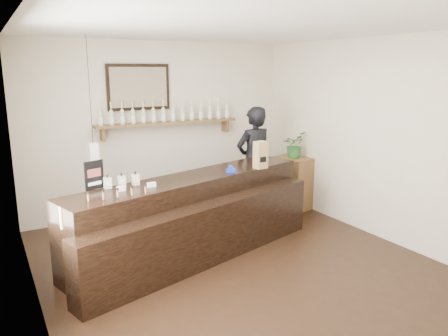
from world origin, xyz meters
TOP-DOWN VIEW (x-y plane):
  - ground at (0.00, 0.00)m, footprint 5.00×5.00m
  - room_shell at (0.00, 0.00)m, footprint 5.00×5.00m
  - back_wall_decor at (-0.14, 2.37)m, footprint 2.66×0.96m
  - counter at (-0.28, 0.57)m, footprint 3.60×1.89m
  - promo_sign at (-1.51, 0.69)m, footprint 0.23×0.10m
  - paper_bag at (0.79, 0.68)m, footprint 0.19×0.15m
  - tape_dispenser at (0.29, 0.65)m, footprint 0.13×0.08m
  - side_cabinet at (2.00, 1.48)m, footprint 0.56×0.69m
  - potted_plant at (2.00, 1.48)m, footprint 0.52×0.51m
  - shopkeeper at (1.24, 1.55)m, footprint 0.75×0.51m

SIDE VIEW (x-z plane):
  - ground at x=0.00m, z-range 0.00..0.00m
  - side_cabinet at x=2.00m, z-range 0.00..0.89m
  - counter at x=-0.28m, z-range -0.11..1.05m
  - shopkeeper at x=1.24m, z-range 0.00..2.01m
  - tape_dispenser at x=0.29m, z-range 0.98..1.09m
  - potted_plant at x=2.00m, z-range 0.89..1.33m
  - promo_sign at x=-1.51m, z-range 0.99..1.33m
  - paper_bag at x=0.79m, z-range 0.99..1.38m
  - room_shell at x=0.00m, z-range -0.80..4.20m
  - back_wall_decor at x=-0.14m, z-range 0.91..2.60m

